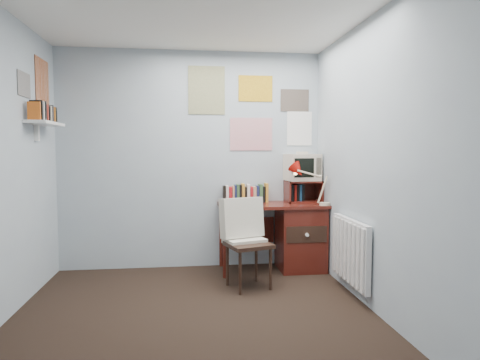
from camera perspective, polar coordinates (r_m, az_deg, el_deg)
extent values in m
plane|color=black|center=(3.51, -5.91, -18.90)|extent=(3.50, 3.50, 0.00)
cube|color=#A5B5BD|center=(4.98, -6.51, 2.67)|extent=(3.00, 0.02, 2.50)
cube|color=#A5B5BD|center=(3.59, 18.62, 1.98)|extent=(0.02, 3.50, 2.50)
cube|color=#5B1C14|center=(4.84, 4.32, -3.38)|extent=(1.20, 0.55, 0.03)
cube|color=#5B1C14|center=(4.98, 8.05, -7.63)|extent=(0.50, 0.50, 0.72)
cylinder|color=#5B1C14|center=(4.60, -2.04, -8.57)|extent=(0.04, 0.04, 0.72)
cylinder|color=#5B1C14|center=(5.06, -2.53, -7.42)|extent=(0.04, 0.04, 0.72)
cube|color=#5B1C14|center=(5.10, 0.94, -6.68)|extent=(0.64, 0.02, 0.30)
cube|color=black|center=(4.26, 1.15, -8.64)|extent=(0.55, 0.53, 0.86)
cube|color=#BA140C|center=(4.75, 11.25, -0.83)|extent=(0.35, 0.32, 0.42)
cube|color=#5B1C14|center=(5.03, 8.42, -1.50)|extent=(0.40, 0.30, 0.25)
cube|color=beige|center=(5.03, 8.28, 1.85)|extent=(0.39, 0.37, 0.34)
cube|color=#5B1C14|center=(4.97, 1.18, -1.70)|extent=(0.60, 0.14, 0.22)
cube|color=white|center=(4.19, 14.54, -9.16)|extent=(0.09, 0.80, 0.60)
cube|color=white|center=(4.54, -24.53, 6.88)|extent=(0.20, 0.62, 0.24)
cube|color=white|center=(5.06, 1.51, 9.52)|extent=(1.20, 0.01, 0.90)
cube|color=white|center=(4.60, -25.81, 11.56)|extent=(0.01, 0.70, 0.60)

